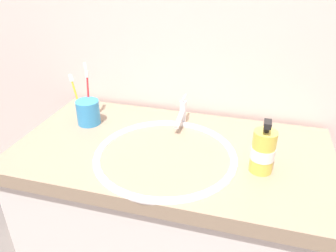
% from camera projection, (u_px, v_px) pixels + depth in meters
% --- Properties ---
extents(tiled_wall_back, '(2.22, 0.04, 2.40)m').
position_uv_depth(tiled_wall_back, '(194.00, 39.00, 1.19)').
color(tiled_wall_back, beige).
rests_on(tiled_wall_back, ground).
extents(vanity_counter, '(1.02, 0.54, 0.92)m').
position_uv_depth(vanity_counter, '(171.00, 246.00, 1.28)').
color(vanity_counter, silver).
rests_on(vanity_counter, ground).
extents(sink_basin, '(0.45, 0.45, 0.12)m').
position_uv_depth(sink_basin, '(165.00, 166.00, 1.04)').
color(sink_basin, white).
rests_on(sink_basin, vanity_counter).
extents(faucet, '(0.02, 0.14, 0.10)m').
position_uv_depth(faucet, '(182.00, 114.00, 1.18)').
color(faucet, silver).
rests_on(faucet, sink_basin).
extents(toothbrush_cup, '(0.08, 0.08, 0.09)m').
position_uv_depth(toothbrush_cup, '(88.00, 112.00, 1.19)').
color(toothbrush_cup, '#338CCC').
rests_on(toothbrush_cup, vanity_counter).
extents(toothbrush_white, '(0.04, 0.06, 0.21)m').
position_uv_depth(toothbrush_white, '(88.00, 88.00, 1.20)').
color(toothbrush_white, white).
rests_on(toothbrush_white, toothbrush_cup).
extents(toothbrush_yellow, '(0.04, 0.02, 0.17)m').
position_uv_depth(toothbrush_yellow, '(76.00, 95.00, 1.18)').
color(toothbrush_yellow, yellow).
rests_on(toothbrush_yellow, toothbrush_cup).
extents(toothbrush_red, '(0.02, 0.04, 0.18)m').
position_uv_depth(toothbrush_red, '(88.00, 92.00, 1.20)').
color(toothbrush_red, red).
rests_on(toothbrush_red, toothbrush_cup).
extents(soap_dispenser, '(0.07, 0.07, 0.17)m').
position_uv_depth(soap_dispenser, '(263.00, 151.00, 0.92)').
color(soap_dispenser, '#DBCC4C').
rests_on(soap_dispenser, vanity_counter).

